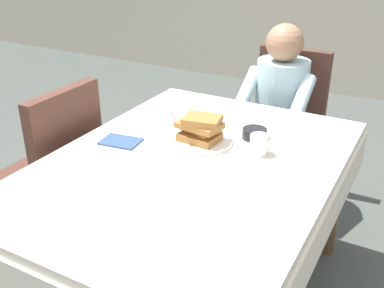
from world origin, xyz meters
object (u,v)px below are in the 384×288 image
at_px(fork_left_of_plate, 161,135).
at_px(spoon_near_edge, 175,174).
at_px(diner_person, 279,102).
at_px(plate_breakfast, 201,141).
at_px(breakfast_stack, 200,128).
at_px(bowl_butter, 255,134).
at_px(syrup_pitcher, 170,115).
at_px(knife_right_of_plate, 239,153).
at_px(cup_coffee, 260,145).
at_px(chair_left_side, 56,164).
at_px(chair_diner, 285,116).
at_px(dining_table_main, 191,181).

relative_size(fork_left_of_plate, spoon_near_edge, 1.20).
bearing_deg(diner_person, plate_breakfast, 84.94).
xyz_separation_m(breakfast_stack, bowl_butter, (0.19, 0.16, -0.05)).
xyz_separation_m(breakfast_stack, syrup_pitcher, (-0.24, 0.14, -0.03)).
distance_m(plate_breakfast, breakfast_stack, 0.06).
xyz_separation_m(fork_left_of_plate, spoon_near_edge, (0.24, -0.28, 0.00)).
bearing_deg(syrup_pitcher, diner_person, 66.28).
bearing_deg(knife_right_of_plate, cup_coffee, -66.86).
relative_size(plate_breakfast, fork_left_of_plate, 1.56).
bearing_deg(breakfast_stack, bowl_butter, 40.71).
relative_size(chair_left_side, spoon_near_edge, 6.20).
height_order(chair_diner, bowl_butter, chair_diner).
relative_size(diner_person, spoon_near_edge, 7.47).
height_order(plate_breakfast, spoon_near_edge, plate_breakfast).
relative_size(plate_breakfast, cup_coffee, 2.48).
xyz_separation_m(chair_left_side, cup_coffee, (0.99, 0.20, 0.25)).
bearing_deg(chair_diner, breakfast_stack, 85.81).
xyz_separation_m(chair_left_side, breakfast_stack, (0.72, 0.17, 0.28)).
relative_size(diner_person, plate_breakfast, 4.00).
bearing_deg(spoon_near_edge, chair_left_side, 169.44).
distance_m(plate_breakfast, bowl_butter, 0.25).
bearing_deg(knife_right_of_plate, diner_person, 3.03).
bearing_deg(bowl_butter, knife_right_of_plate, -89.88).
relative_size(cup_coffee, knife_right_of_plate, 0.57).
bearing_deg(cup_coffee, fork_left_of_plate, -175.02).
distance_m(bowl_butter, spoon_near_edge, 0.48).
height_order(cup_coffee, fork_left_of_plate, cup_coffee).
distance_m(diner_person, breakfast_stack, 0.86).
height_order(diner_person, spoon_near_edge, diner_person).
relative_size(dining_table_main, chair_diner, 1.64).
relative_size(diner_person, fork_left_of_plate, 6.22).
bearing_deg(plate_breakfast, cup_coffee, 4.25).
bearing_deg(diner_person, bowl_butter, 99.63).
relative_size(chair_left_side, knife_right_of_plate, 4.65).
bearing_deg(breakfast_stack, diner_person, 85.04).
bearing_deg(plate_breakfast, dining_table_main, -74.05).
bearing_deg(chair_diner, chair_left_side, 55.83).
distance_m(diner_person, chair_left_side, 1.30).
height_order(syrup_pitcher, fork_left_of_plate, syrup_pitcher).
height_order(chair_diner, chair_left_side, same).
xyz_separation_m(chair_diner, chair_left_side, (-0.79, -1.17, 0.00)).
distance_m(bowl_butter, knife_right_of_plate, 0.18).
xyz_separation_m(bowl_butter, fork_left_of_plate, (-0.38, -0.18, -0.02)).
xyz_separation_m(bowl_butter, spoon_near_edge, (-0.14, -0.45, -0.02)).
bearing_deg(diner_person, knife_right_of_plate, 97.70).
distance_m(syrup_pitcher, fork_left_of_plate, 0.16).
height_order(chair_diner, plate_breakfast, chair_diner).
height_order(chair_left_side, cup_coffee, chair_left_side).
distance_m(plate_breakfast, fork_left_of_plate, 0.19).
bearing_deg(cup_coffee, chair_left_side, -168.72).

